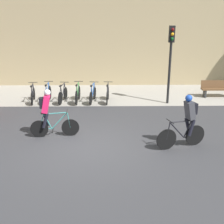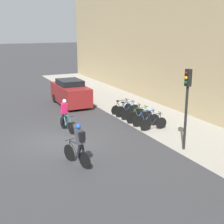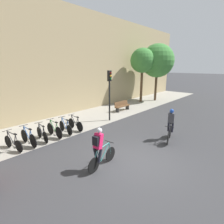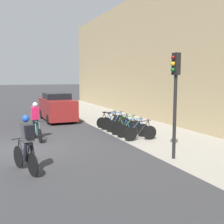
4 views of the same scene
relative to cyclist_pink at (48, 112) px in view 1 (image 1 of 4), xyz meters
name	(u,v)px [view 1 (image 1 of 4)]	position (x,y,z in m)	size (l,w,h in m)	color
ground	(88,147)	(1.42, -0.86, -0.95)	(200.00, 200.00, 0.00)	#333335
kerb_strip	(96,94)	(1.42, 5.89, -0.94)	(44.00, 4.50, 0.01)	gray
building_facade	(96,12)	(1.42, 8.44, 3.48)	(44.00, 0.60, 8.85)	tan
cyclist_pink	(48,112)	(0.00, 0.00, 0.00)	(1.73, 0.49, 1.76)	black
cyclist_grey	(187,120)	(4.67, -0.89, 0.00)	(1.71, 0.64, 1.79)	black
parked_bike_0	(33,95)	(-1.71, 4.40, -0.56)	(0.46, 1.63, 0.94)	black
parked_bike_1	(48,94)	(-0.95, 4.40, -0.53)	(0.46, 1.75, 0.99)	black
parked_bike_2	(63,95)	(-0.19, 4.40, -0.55)	(0.46, 1.62, 0.96)	black
parked_bike_3	(78,94)	(0.57, 4.40, -0.53)	(0.46, 1.73, 0.99)	black
parked_bike_4	(93,94)	(1.33, 4.40, -0.55)	(0.46, 1.68, 0.96)	black
parked_bike_5	(108,94)	(2.09, 4.40, -0.55)	(0.46, 1.65, 0.96)	black
traffic_light_pole	(171,51)	(5.10, 4.11, 1.64)	(0.26, 0.30, 3.75)	black
bench	(219,88)	(8.07, 5.26, -0.47)	(1.86, 0.44, 0.89)	brown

